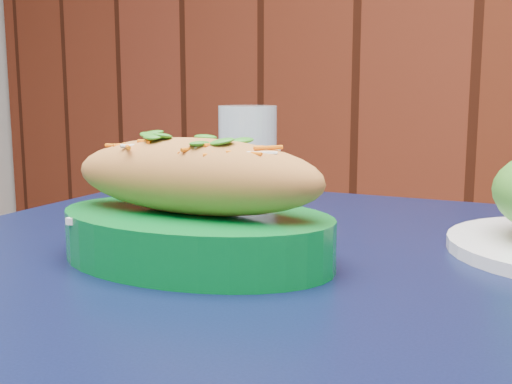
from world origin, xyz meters
The scene contains 3 objects.
cafe_table centered at (0.35, 1.52, 0.66)m, with size 0.96×0.96×0.75m.
banh_mi_basket centered at (0.27, 1.49, 0.80)m, with size 0.29×0.22×0.12m.
water_glass centered at (0.11, 1.77, 0.81)m, with size 0.08×0.08×0.13m, color silver.
Camera 1 is at (0.66, 1.08, 0.91)m, focal length 45.00 mm.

